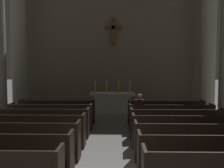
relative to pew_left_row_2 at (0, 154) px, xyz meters
The scene contains 21 objects.
pew_left_row_2 is the anchor object (origin of this frame).
pew_left_row_3 0.97m from the pew_left_row_2, 90.00° to the left, with size 2.99×0.50×0.95m.
pew_left_row_4 1.93m from the pew_left_row_2, 90.00° to the left, with size 2.99×0.50×0.95m.
pew_left_row_5 2.90m from the pew_left_row_2, 90.00° to the left, with size 2.99×0.50×0.95m.
pew_left_row_6 3.86m from the pew_left_row_2, 90.00° to the left, with size 2.99×0.50×0.95m.
pew_left_row_7 4.83m from the pew_left_row_2, 90.00° to the left, with size 2.99×0.50×0.95m.
pew_right_row_2 4.32m from the pew_left_row_2, ahead, with size 2.99×0.50×0.95m.
pew_right_row_3 4.43m from the pew_left_row_2, 12.59° to the left, with size 2.99×0.50×0.95m.
pew_right_row_4 4.74m from the pew_left_row_2, 24.07° to the left, with size 2.99×0.50×0.95m.
pew_right_row_5 5.21m from the pew_left_row_2, 33.83° to the left, with size 2.99×0.50×0.95m.
pew_right_row_6 5.80m from the pew_left_row_2, 41.78° to the left, with size 2.99×0.50×0.95m.
pew_right_row_7 6.48m from the pew_left_row_2, 48.16° to the left, with size 2.99×0.50×0.95m.
column_left_fourth 8.61m from the pew_left_row_2, 108.74° to the left, with size 1.18×1.18×6.53m.
column_right_fourth 10.75m from the pew_left_row_2, 48.09° to the left, with size 1.18×1.18×6.53m.
altar 7.51m from the pew_left_row_2, 73.27° to the left, with size 2.20×0.90×1.01m.
candlestick_outer_left 7.35m from the pew_left_row_2, 79.66° to the left, with size 0.16×0.16×0.59m.
candlestick_inner_left 7.46m from the pew_left_row_2, 75.49° to the left, with size 0.16×0.16×0.59m.
candlestick_inner_right 7.64m from the pew_left_row_2, 71.11° to the left, with size 0.16×0.16×0.59m.
candlestick_outer_right 7.83m from the pew_left_row_2, 67.28° to the left, with size 0.16×0.16×0.59m.
apse_with_cross 9.82m from the pew_left_row_2, 76.47° to the left, with size 10.83×0.43×7.62m.
lone_worshipper 5.05m from the pew_left_row_2, 50.69° to the left, with size 0.32×0.43×1.32m.
Camera 1 is at (0.26, -4.02, 2.27)m, focal length 39.86 mm.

